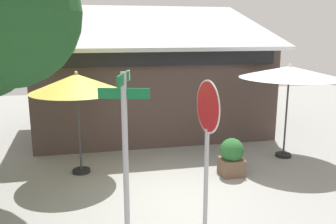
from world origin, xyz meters
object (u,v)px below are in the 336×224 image
(patio_umbrella_mustard_left, at_px, (77,84))
(patio_umbrella_ivory_center, at_px, (289,73))
(street_sign_post, at_px, (125,146))
(sidewalk_planter, at_px, (232,156))
(stop_sign, at_px, (207,134))

(patio_umbrella_mustard_left, distance_m, patio_umbrella_ivory_center, 5.58)
(street_sign_post, height_order, patio_umbrella_ivory_center, street_sign_post)
(sidewalk_planter, bearing_deg, patio_umbrella_mustard_left, 165.67)
(stop_sign, bearing_deg, sidewalk_planter, 60.40)
(patio_umbrella_mustard_left, height_order, patio_umbrella_ivory_center, patio_umbrella_ivory_center)
(patio_umbrella_mustard_left, relative_size, patio_umbrella_ivory_center, 0.95)
(stop_sign, distance_m, sidewalk_planter, 3.56)
(patio_umbrella_mustard_left, bearing_deg, street_sign_post, -76.92)
(patio_umbrella_mustard_left, bearing_deg, patio_umbrella_ivory_center, 0.03)
(stop_sign, height_order, sidewalk_planter, stop_sign)
(street_sign_post, bearing_deg, sidewalk_planter, 42.16)
(patio_umbrella_mustard_left, xyz_separation_m, patio_umbrella_ivory_center, (5.58, 0.00, 0.13))
(stop_sign, xyz_separation_m, patio_umbrella_ivory_center, (3.55, 3.74, 0.43))
(stop_sign, xyz_separation_m, patio_umbrella_mustard_left, (-2.03, 3.74, 0.30))
(street_sign_post, relative_size, patio_umbrella_mustard_left, 1.13)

